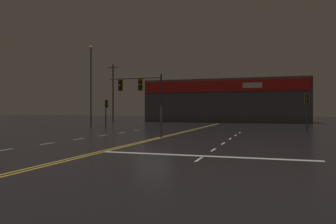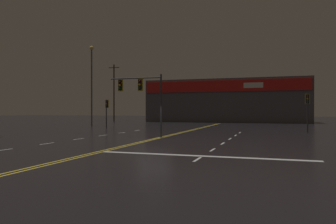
% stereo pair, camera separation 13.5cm
% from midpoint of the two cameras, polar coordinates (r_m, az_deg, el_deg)
% --- Properties ---
extents(ground_plane, '(200.00, 200.00, 0.00)m').
position_cam_midpoint_polar(ground_plane, '(24.55, -2.19, -4.71)').
color(ground_plane, black).
extents(road_markings, '(15.91, 60.00, 0.01)m').
position_cam_midpoint_polar(road_markings, '(22.70, -1.04, -5.11)').
color(road_markings, gold).
rests_on(road_markings, ground).
extents(traffic_signal_median, '(4.49, 0.36, 4.99)m').
position_cam_midpoint_polar(traffic_signal_median, '(26.53, -4.88, 3.88)').
color(traffic_signal_median, '#38383D').
rests_on(traffic_signal_median, ground).
extents(traffic_signal_corner_northeast, '(0.42, 0.36, 3.75)m').
position_cam_midpoint_polar(traffic_signal_corner_northeast, '(34.20, 23.23, 1.30)').
color(traffic_signal_corner_northeast, '#38383D').
rests_on(traffic_signal_corner_northeast, ground).
extents(traffic_signal_corner_northwest, '(0.42, 0.36, 3.43)m').
position_cam_midpoint_polar(traffic_signal_corner_northwest, '(40.21, -10.52, 0.83)').
color(traffic_signal_corner_northwest, '#38383D').
rests_on(traffic_signal_corner_northwest, ground).
extents(streetlight_near_right, '(0.56, 0.56, 10.81)m').
position_cam_midpoint_polar(streetlight_near_right, '(45.37, -13.07, 6.14)').
color(streetlight_near_right, '#59595E').
rests_on(streetlight_near_right, ground).
extents(building_backdrop, '(28.96, 10.23, 7.72)m').
position_cam_midpoint_polar(building_backdrop, '(62.41, 10.34, 1.87)').
color(building_backdrop, '#4C4C51').
rests_on(building_backdrop, ground).
extents(utility_pole_row, '(43.88, 0.26, 12.81)m').
position_cam_midpoint_polar(utility_pole_row, '(57.01, 11.13, 4.34)').
color(utility_pole_row, '#4C3828').
rests_on(utility_pole_row, ground).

